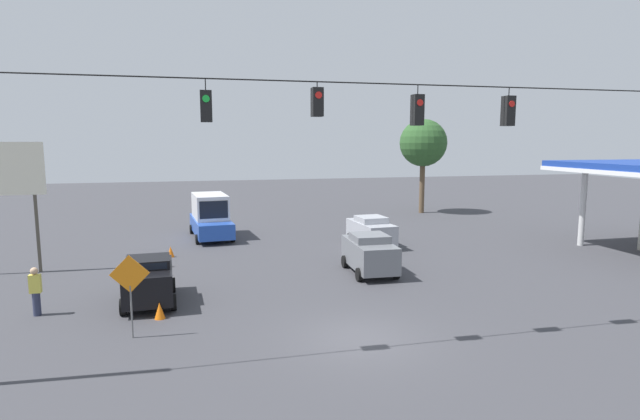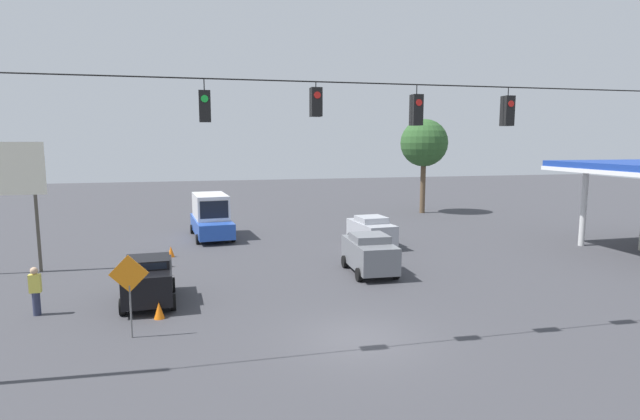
{
  "view_description": "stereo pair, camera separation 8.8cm",
  "coord_description": "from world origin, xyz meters",
  "px_view_note": "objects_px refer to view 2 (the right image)",
  "views": [
    {
      "loc": [
        5.11,
        15.13,
        6.54
      ],
      "look_at": [
        -1.06,
        -9.82,
        2.99
      ],
      "focal_mm": 28.0,
      "sensor_mm": 36.0,
      "label": 1
    },
    {
      "loc": [
        5.02,
        15.15,
        6.54
      ],
      "look_at": [
        -1.06,
        -9.82,
        2.99
      ],
      "focal_mm": 28.0,
      "sensor_mm": 36.0,
      "label": 2
    }
  ],
  "objects_px": {
    "traffic_cone_fifth": "(168,261)",
    "work_zone_sign": "(129,280)",
    "sedan_silver_oncoming_far": "(371,231)",
    "traffic_cone_nearest": "(159,310)",
    "pedestrian": "(36,291)",
    "traffic_cone_fourth": "(165,270)",
    "box_truck_blue_withflow_far": "(211,216)",
    "overhead_signal_span": "(368,170)",
    "sedan_grey_crossing_near": "(369,253)",
    "traffic_cone_third": "(161,282)",
    "traffic_cone_second": "(161,294)",
    "tree_horizon_left": "(424,143)",
    "traffic_cone_farthest": "(171,252)",
    "sedan_black_parked_shoulder": "(148,279)",
    "roadside_billboard": "(6,179)"
  },
  "relations": [
    {
      "from": "sedan_silver_oncoming_far",
      "to": "traffic_cone_nearest",
      "type": "relative_size",
      "value": 6.68
    },
    {
      "from": "sedan_black_parked_shoulder",
      "to": "traffic_cone_third",
      "type": "height_order",
      "value": "sedan_black_parked_shoulder"
    },
    {
      "from": "sedan_grey_crossing_near",
      "to": "box_truck_blue_withflow_far",
      "type": "distance_m",
      "value": 13.71
    },
    {
      "from": "box_truck_blue_withflow_far",
      "to": "traffic_cone_third",
      "type": "xyz_separation_m",
      "value": [
        2.52,
        11.8,
        -1.14
      ]
    },
    {
      "from": "overhead_signal_span",
      "to": "traffic_cone_second",
      "type": "relative_size",
      "value": 38.77
    },
    {
      "from": "roadside_billboard",
      "to": "tree_horizon_left",
      "type": "distance_m",
      "value": 32.65
    },
    {
      "from": "traffic_cone_fourth",
      "to": "work_zone_sign",
      "type": "distance_m",
      "value": 8.0
    },
    {
      "from": "traffic_cone_nearest",
      "to": "traffic_cone_third",
      "type": "relative_size",
      "value": 1.0
    },
    {
      "from": "box_truck_blue_withflow_far",
      "to": "traffic_cone_second",
      "type": "distance_m",
      "value": 14.03
    },
    {
      "from": "traffic_cone_fifth",
      "to": "sedan_silver_oncoming_far",
      "type": "bearing_deg",
      "value": -168.58
    },
    {
      "from": "traffic_cone_second",
      "to": "tree_horizon_left",
      "type": "distance_m",
      "value": 30.87
    },
    {
      "from": "overhead_signal_span",
      "to": "traffic_cone_farthest",
      "type": "distance_m",
      "value": 16.81
    },
    {
      "from": "sedan_grey_crossing_near",
      "to": "sedan_black_parked_shoulder",
      "type": "xyz_separation_m",
      "value": [
        10.25,
        2.24,
        -0.04
      ]
    },
    {
      "from": "traffic_cone_third",
      "to": "tree_horizon_left",
      "type": "xyz_separation_m",
      "value": [
        -21.71,
        -19.25,
        6.03
      ]
    },
    {
      "from": "box_truck_blue_withflow_far",
      "to": "traffic_cone_fifth",
      "type": "distance_m",
      "value": 8.31
    },
    {
      "from": "work_zone_sign",
      "to": "pedestrian",
      "type": "relative_size",
      "value": 1.52
    },
    {
      "from": "work_zone_sign",
      "to": "sedan_grey_crossing_near",
      "type": "bearing_deg",
      "value": -150.34
    },
    {
      "from": "sedan_black_parked_shoulder",
      "to": "traffic_cone_second",
      "type": "xyz_separation_m",
      "value": [
        -0.45,
        0.0,
        -0.67
      ]
    },
    {
      "from": "box_truck_blue_withflow_far",
      "to": "pedestrian",
      "type": "bearing_deg",
      "value": 64.45
    },
    {
      "from": "sedan_black_parked_shoulder",
      "to": "roadside_billboard",
      "type": "bearing_deg",
      "value": -42.57
    },
    {
      "from": "traffic_cone_farthest",
      "to": "work_zone_sign",
      "type": "xyz_separation_m",
      "value": [
        0.67,
        11.97,
        1.68
      ]
    },
    {
      "from": "traffic_cone_third",
      "to": "traffic_cone_fifth",
      "type": "relative_size",
      "value": 1.0
    },
    {
      "from": "overhead_signal_span",
      "to": "traffic_cone_third",
      "type": "xyz_separation_m",
      "value": [
        6.88,
        -8.15,
        -5.34
      ]
    },
    {
      "from": "sedan_grey_crossing_near",
      "to": "roadside_billboard",
      "type": "xyz_separation_m",
      "value": [
        17.3,
        -4.23,
        3.69
      ]
    },
    {
      "from": "traffic_cone_second",
      "to": "traffic_cone_farthest",
      "type": "height_order",
      "value": "same"
    },
    {
      "from": "box_truck_blue_withflow_far",
      "to": "sedan_black_parked_shoulder",
      "type": "distance_m",
      "value": 14.07
    },
    {
      "from": "overhead_signal_span",
      "to": "box_truck_blue_withflow_far",
      "type": "bearing_deg",
      "value": -77.66
    },
    {
      "from": "traffic_cone_third",
      "to": "traffic_cone_fourth",
      "type": "distance_m",
      "value": 2.11
    },
    {
      "from": "roadside_billboard",
      "to": "work_zone_sign",
      "type": "relative_size",
      "value": 2.29
    },
    {
      "from": "sedan_grey_crossing_near",
      "to": "traffic_cone_fifth",
      "type": "bearing_deg",
      "value": -20.46
    },
    {
      "from": "box_truck_blue_withflow_far",
      "to": "traffic_cone_farthest",
      "type": "bearing_deg",
      "value": 66.48
    },
    {
      "from": "sedan_silver_oncoming_far",
      "to": "sedan_black_parked_shoulder",
      "type": "relative_size",
      "value": 1.06
    },
    {
      "from": "traffic_cone_fifth",
      "to": "work_zone_sign",
      "type": "relative_size",
      "value": 0.22
    },
    {
      "from": "traffic_cone_second",
      "to": "traffic_cone_third",
      "type": "distance_m",
      "value": 1.98
    },
    {
      "from": "traffic_cone_third",
      "to": "traffic_cone_farthest",
      "type": "relative_size",
      "value": 1.0
    },
    {
      "from": "traffic_cone_second",
      "to": "tree_horizon_left",
      "type": "relative_size",
      "value": 0.07
    },
    {
      "from": "sedan_silver_oncoming_far",
      "to": "traffic_cone_nearest",
      "type": "bearing_deg",
      "value": 40.93
    },
    {
      "from": "box_truck_blue_withflow_far",
      "to": "sedan_black_parked_shoulder",
      "type": "height_order",
      "value": "box_truck_blue_withflow_far"
    },
    {
      "from": "traffic_cone_fifth",
      "to": "roadside_billboard",
      "type": "bearing_deg",
      "value": -4.25
    },
    {
      "from": "traffic_cone_fourth",
      "to": "roadside_billboard",
      "type": "height_order",
      "value": "roadside_billboard"
    },
    {
      "from": "overhead_signal_span",
      "to": "traffic_cone_fourth",
      "type": "relative_size",
      "value": 38.77
    },
    {
      "from": "pedestrian",
      "to": "box_truck_blue_withflow_far",
      "type": "bearing_deg",
      "value": -115.55
    },
    {
      "from": "traffic_cone_farthest",
      "to": "pedestrian",
      "type": "xyz_separation_m",
      "value": [
        4.44,
        8.8,
        0.64
      ]
    },
    {
      "from": "traffic_cone_fourth",
      "to": "pedestrian",
      "type": "relative_size",
      "value": 0.33
    },
    {
      "from": "traffic_cone_nearest",
      "to": "traffic_cone_fifth",
      "type": "height_order",
      "value": "same"
    },
    {
      "from": "overhead_signal_span",
      "to": "sedan_silver_oncoming_far",
      "type": "bearing_deg",
      "value": -110.08
    },
    {
      "from": "sedan_black_parked_shoulder",
      "to": "tree_horizon_left",
      "type": "bearing_deg",
      "value": -136.08
    },
    {
      "from": "pedestrian",
      "to": "traffic_cone_fourth",
      "type": "bearing_deg",
      "value": -133.44
    },
    {
      "from": "sedan_grey_crossing_near",
      "to": "traffic_cone_farthest",
      "type": "bearing_deg",
      "value": -31.47
    },
    {
      "from": "traffic_cone_third",
      "to": "box_truck_blue_withflow_far",
      "type": "bearing_deg",
      "value": -102.04
    }
  ]
}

